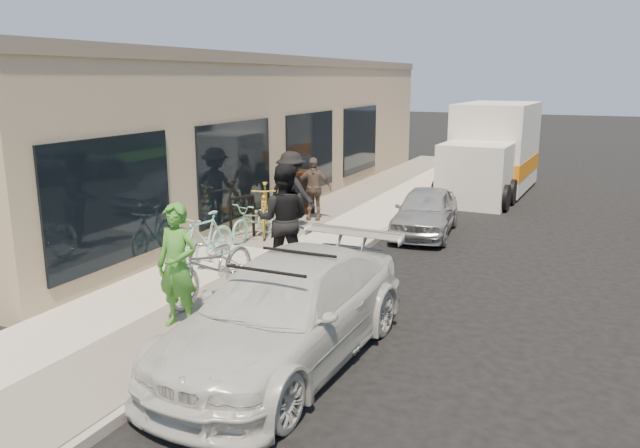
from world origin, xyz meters
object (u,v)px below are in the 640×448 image
(sandwich_board, at_px, (302,192))
(sedan_silver, at_px, (425,211))
(cruiser_bike_a, at_px, (205,237))
(cruiser_bike_c, at_px, (265,209))
(bike_rack, at_px, (242,213))
(sedan_white, at_px, (286,312))
(moving_truck, at_px, (492,154))
(man_standing, at_px, (283,220))
(bystander_b, at_px, (313,189))
(woman_rider, at_px, (177,266))
(cruiser_bike_b, at_px, (255,220))
(bystander_a, at_px, (291,192))
(tandem_bike, at_px, (213,266))

(sandwich_board, relative_size, sedan_silver, 0.34)
(sandwich_board, height_order, cruiser_bike_a, sandwich_board)
(cruiser_bike_a, bearing_deg, cruiser_bike_c, 100.75)
(bike_rack, relative_size, sedan_white, 0.20)
(moving_truck, height_order, man_standing, moving_truck)
(sedan_white, bearing_deg, bystander_b, 114.56)
(woman_rider, xyz_separation_m, cruiser_bike_a, (-1.55, 2.90, -0.43))
(moving_truck, bearing_deg, bystander_b, -114.93)
(sedan_silver, bearing_deg, cruiser_bike_b, -147.19)
(sandwich_board, relative_size, bystander_a, 0.60)
(cruiser_bike_c, bearing_deg, woman_rider, -100.24)
(sedan_silver, height_order, woman_rider, woman_rider)
(bystander_b, bearing_deg, sedan_white, -84.37)
(sedan_silver, distance_m, man_standing, 4.82)
(sandwich_board, bearing_deg, man_standing, -92.23)
(sedan_white, bearing_deg, cruiser_bike_a, 140.19)
(tandem_bike, height_order, man_standing, man_standing)
(cruiser_bike_a, bearing_deg, sedan_white, -32.76)
(sedan_white, bearing_deg, man_standing, 120.28)
(sandwich_board, distance_m, man_standing, 5.26)
(bike_rack, xyz_separation_m, woman_rider, (1.84, -4.78, 0.33))
(bike_rack, bearing_deg, sedan_white, -53.43)
(sandwich_board, height_order, sedan_white, sedan_white)
(sedan_white, bearing_deg, tandem_bike, 149.12)
(woman_rider, distance_m, cruiser_bike_a, 3.31)
(man_standing, xyz_separation_m, cruiser_bike_a, (-1.76, 0.06, -0.53))
(bike_rack, bearing_deg, cruiser_bike_a, -81.14)
(bike_rack, distance_m, cruiser_bike_b, 0.34)
(sedan_silver, bearing_deg, bike_rack, -148.84)
(bike_rack, bearing_deg, sedan_silver, 37.02)
(woman_rider, height_order, man_standing, man_standing)
(cruiser_bike_c, bearing_deg, sedan_white, -85.21)
(tandem_bike, xyz_separation_m, woman_rider, (0.23, -1.21, 0.36))
(cruiser_bike_b, bearing_deg, man_standing, -42.81)
(sedan_white, height_order, moving_truck, moving_truck)
(bystander_b, bearing_deg, woman_rider, -97.18)
(sedan_silver, bearing_deg, bystander_b, 179.26)
(sandwich_board, bearing_deg, bystander_a, -95.65)
(tandem_bike, distance_m, cruiser_bike_c, 4.41)
(cruiser_bike_c, bearing_deg, moving_truck, 38.71)
(bike_rack, distance_m, woman_rider, 5.13)
(cruiser_bike_b, height_order, bystander_a, bystander_a)
(tandem_bike, height_order, woman_rider, woman_rider)
(sandwich_board, relative_size, cruiser_bike_c, 0.59)
(tandem_bike, relative_size, cruiser_bike_b, 1.31)
(sedan_white, bearing_deg, cruiser_bike_b, 126.21)
(sedan_white, relative_size, cruiser_bike_c, 2.52)
(sandwich_board, relative_size, sedan_white, 0.24)
(sedan_silver, distance_m, moving_truck, 6.31)
(sandwich_board, bearing_deg, tandem_bike, -101.12)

